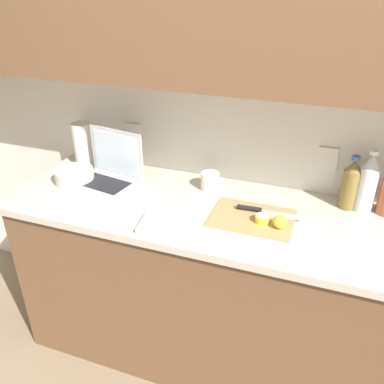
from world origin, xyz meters
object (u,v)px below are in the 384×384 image
(cutting_board, at_px, (252,218))
(knife, at_px, (258,210))
(laptop, at_px, (109,172))
(bowl_white, at_px, (75,176))
(bottle_water_clear, at_px, (351,184))
(paper_towel_roll, at_px, (83,144))
(lemon_half_cut, at_px, (262,219))
(lemon_whole_beside, at_px, (280,222))
(measuring_cup, at_px, (210,181))
(bottle_oil_tall, at_px, (367,183))

(cutting_board, relative_size, knife, 1.25)
(laptop, xyz_separation_m, bowl_white, (-0.17, -0.05, -0.03))
(bowl_white, bearing_deg, bottle_water_clear, 9.08)
(bowl_white, distance_m, paper_towel_roll, 0.23)
(lemon_half_cut, xyz_separation_m, paper_towel_roll, (-1.05, 0.27, 0.10))
(laptop, distance_m, lemon_whole_beside, 0.89)
(measuring_cup, height_order, paper_towel_roll, paper_towel_roll)
(lemon_half_cut, bearing_deg, lemon_whole_beside, -13.65)
(laptop, relative_size, bottle_water_clear, 1.37)
(bottle_oil_tall, distance_m, bowl_white, 1.40)
(measuring_cup, height_order, bowl_white, measuring_cup)
(cutting_board, height_order, bottle_water_clear, bottle_water_clear)
(cutting_board, relative_size, lemon_whole_beside, 6.07)
(lemon_whole_beside, height_order, paper_towel_roll, paper_towel_roll)
(measuring_cup, bearing_deg, lemon_whole_beside, -32.48)
(bowl_white, bearing_deg, laptop, 16.09)
(knife, xyz_separation_m, bottle_oil_tall, (0.44, 0.19, 0.12))
(bottle_oil_tall, height_order, bowl_white, bottle_oil_tall)
(bottle_oil_tall, relative_size, paper_towel_roll, 1.20)
(lemon_whole_beside, xyz_separation_m, bottle_water_clear, (0.26, 0.29, 0.08))
(measuring_cup, xyz_separation_m, bowl_white, (-0.67, -0.16, -0.01))
(bottle_water_clear, relative_size, paper_towel_roll, 1.06)
(lemon_half_cut, relative_size, bowl_white, 0.32)
(laptop, bearing_deg, measuring_cup, 22.29)
(bottle_water_clear, xyz_separation_m, bowl_white, (-1.31, -0.21, -0.08))
(bottle_oil_tall, bearing_deg, bottle_water_clear, 180.00)
(knife, distance_m, lemon_half_cut, 0.09)
(lemon_half_cut, height_order, measuring_cup, measuring_cup)
(bottle_oil_tall, bearing_deg, cutting_board, -151.12)
(laptop, bearing_deg, bottle_water_clear, 17.55)
(knife, bearing_deg, bottle_water_clear, 25.29)
(laptop, bearing_deg, bottle_oil_tall, 17.12)
(lemon_half_cut, xyz_separation_m, bowl_white, (-0.98, 0.06, 0.01))
(bottle_oil_tall, bearing_deg, paper_towel_roll, -179.79)
(cutting_board, height_order, bottle_oil_tall, bottle_oil_tall)
(bowl_white, bearing_deg, lemon_half_cut, -3.62)
(knife, distance_m, lemon_whole_beside, 0.15)
(laptop, xyz_separation_m, lemon_half_cut, (0.81, -0.11, -0.04))
(laptop, relative_size, measuring_cup, 3.13)
(cutting_board, relative_size, bowl_white, 1.84)
(knife, distance_m, paper_towel_roll, 1.04)
(measuring_cup, bearing_deg, lemon_half_cut, -36.30)
(laptop, xyz_separation_m, knife, (0.77, -0.03, -0.05))
(lemon_whole_beside, relative_size, bottle_water_clear, 0.23)
(lemon_half_cut, relative_size, paper_towel_roll, 0.26)
(cutting_board, xyz_separation_m, bowl_white, (-0.93, 0.04, 0.03))
(laptop, relative_size, bottle_oil_tall, 1.21)
(bottle_oil_tall, xyz_separation_m, paper_towel_roll, (-1.45, -0.01, -0.01))
(laptop, xyz_separation_m, measuring_cup, (0.50, 0.11, -0.02))
(lemon_half_cut, relative_size, lemon_whole_beside, 1.07)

